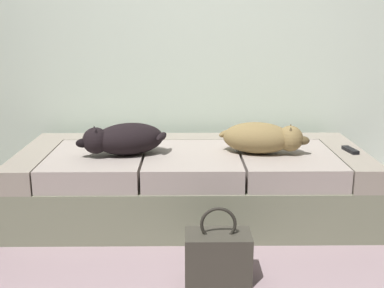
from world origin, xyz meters
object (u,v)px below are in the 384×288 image
Objects in this scene: couch at (192,182)px; handbag at (218,256)px; tv_remote at (350,150)px; dog_dark at (123,139)px; dog_tan at (263,138)px.

couch reaches higher than handbag.
tv_remote is at bearing -3.47° from couch.
tv_remote is (0.99, -0.06, 0.23)m from couch.
dog_dark is 3.67× the size of tv_remote.
dog_tan reaches higher than couch.
dog_dark is (-0.42, -0.11, 0.32)m from couch.
dog_dark is at bearing 172.36° from tv_remote.
couch is at bearing 15.25° from dog_dark.
dog_tan is at bearing -11.23° from couch.
dog_tan is 1.49× the size of handbag.
handbag is at bearing -148.68° from tv_remote.
tv_remote is (0.56, 0.03, -0.09)m from dog_tan.
couch is 0.54m from dog_tan.
tv_remote reaches higher than handbag.
dog_tan is 0.56m from tv_remote.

